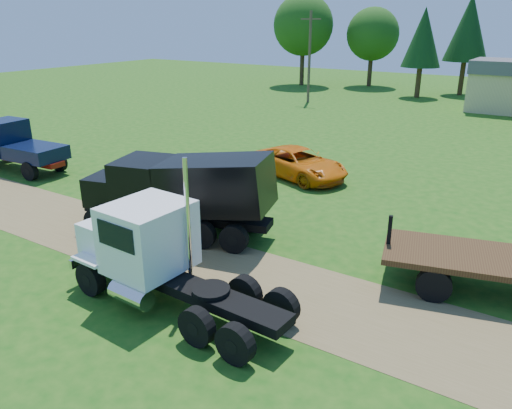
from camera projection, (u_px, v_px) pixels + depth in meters
The scene contains 9 objects.
ground at pixel (205, 266), 17.76m from camera, with size 140.00×140.00×0.00m, color #195312.
dirt_track at pixel (205, 266), 17.76m from camera, with size 120.00×4.20×0.01m, color brown.
white_semi_tractor at pixel (151, 252), 15.25m from camera, with size 7.68×2.89×4.59m.
black_dump_truck at pixel (182, 189), 19.78m from camera, with size 8.16×4.34×3.46m.
navy_truck at pixel (12, 145), 28.57m from camera, with size 6.64×2.72×2.82m.
orange_pickup at pixel (299, 163), 27.37m from camera, with size 2.68×5.81×1.61m, color orange.
spectator_a at pixel (146, 221), 19.57m from camera, with size 0.59×0.38×1.61m, color #999999.
spectator_b at pixel (230, 171), 25.94m from camera, with size 0.78×0.61×1.60m, color #999999.
tan_shed at pixel (506, 85), 46.31m from camera, with size 6.20×5.40×4.70m.
Camera 1 is at (10.17, -12.32, 8.28)m, focal length 35.00 mm.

